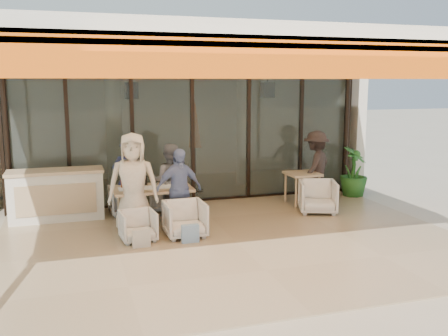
{
  "coord_description": "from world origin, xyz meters",
  "views": [
    {
      "loc": [
        -2.65,
        -7.98,
        2.77
      ],
      "look_at": [
        0.1,
        0.9,
        1.15
      ],
      "focal_mm": 40.0,
      "sensor_mm": 36.0,
      "label": 1
    }
  ],
  "objects_px": {
    "chair_near_right": "(185,218)",
    "side_chair": "(318,195)",
    "diner_navy": "(128,180)",
    "dining_table": "(152,190)",
    "host_counter": "(57,195)",
    "side_table": "(302,177)",
    "diner_cream": "(133,184)",
    "chair_far_right": "(165,198)",
    "diner_grey": "(169,181)",
    "diner_periwinkle": "(179,189)",
    "chair_near_left": "(138,225)",
    "potted_palm": "(354,172)",
    "chair_far_left": "(126,198)",
    "standing_woman": "(316,167)"
  },
  "relations": [
    {
      "from": "side_chair",
      "to": "diner_cream",
      "type": "bearing_deg",
      "value": -155.95
    },
    {
      "from": "chair_near_right",
      "to": "standing_woman",
      "type": "relative_size",
      "value": 0.44
    },
    {
      "from": "side_table",
      "to": "chair_near_right",
      "type": "bearing_deg",
      "value": -153.36
    },
    {
      "from": "chair_far_left",
      "to": "side_chair",
      "type": "xyz_separation_m",
      "value": [
        3.9,
        -1.12,
        0.05
      ]
    },
    {
      "from": "dining_table",
      "to": "side_table",
      "type": "bearing_deg",
      "value": 9.41
    },
    {
      "from": "chair_far_right",
      "to": "side_chair",
      "type": "xyz_separation_m",
      "value": [
        3.06,
        -1.12,
        0.09
      ]
    },
    {
      "from": "chair_far_left",
      "to": "chair_far_right",
      "type": "height_order",
      "value": "chair_far_left"
    },
    {
      "from": "diner_cream",
      "to": "diner_periwinkle",
      "type": "xyz_separation_m",
      "value": [
        0.84,
        0.0,
        -0.16
      ]
    },
    {
      "from": "diner_periwinkle",
      "to": "potted_palm",
      "type": "distance_m",
      "value": 4.85
    },
    {
      "from": "diner_periwinkle",
      "to": "side_chair",
      "type": "distance_m",
      "value": 3.09
    },
    {
      "from": "diner_grey",
      "to": "potted_palm",
      "type": "xyz_separation_m",
      "value": [
        4.62,
        0.54,
        -0.16
      ]
    },
    {
      "from": "dining_table",
      "to": "chair_near_right",
      "type": "distance_m",
      "value": 1.1
    },
    {
      "from": "diner_navy",
      "to": "side_chair",
      "type": "height_order",
      "value": "diner_navy"
    },
    {
      "from": "diner_navy",
      "to": "standing_woman",
      "type": "bearing_deg",
      "value": -179.8
    },
    {
      "from": "chair_far_left",
      "to": "chair_near_left",
      "type": "bearing_deg",
      "value": 86.8
    },
    {
      "from": "diner_periwinkle",
      "to": "side_table",
      "type": "height_order",
      "value": "diner_periwinkle"
    },
    {
      "from": "chair_near_right",
      "to": "diner_periwinkle",
      "type": "bearing_deg",
      "value": 88.93
    },
    {
      "from": "diner_navy",
      "to": "standing_woman",
      "type": "distance_m",
      "value": 4.34
    },
    {
      "from": "chair_far_right",
      "to": "side_chair",
      "type": "bearing_deg",
      "value": -179.74
    },
    {
      "from": "dining_table",
      "to": "chair_near_left",
      "type": "bearing_deg",
      "value": -113.43
    },
    {
      "from": "chair_near_right",
      "to": "diner_cream",
      "type": "bearing_deg",
      "value": 148.17
    },
    {
      "from": "chair_near_right",
      "to": "side_chair",
      "type": "distance_m",
      "value": 3.15
    },
    {
      "from": "diner_navy",
      "to": "side_chair",
      "type": "relative_size",
      "value": 2.13
    },
    {
      "from": "chair_far_left",
      "to": "diner_cream",
      "type": "distance_m",
      "value": 1.52
    },
    {
      "from": "chair_far_left",
      "to": "chair_near_left",
      "type": "height_order",
      "value": "chair_far_left"
    },
    {
      "from": "chair_far_left",
      "to": "diner_navy",
      "type": "height_order",
      "value": "diner_navy"
    },
    {
      "from": "chair_near_right",
      "to": "host_counter",
      "type": "bearing_deg",
      "value": 139.65
    },
    {
      "from": "chair_near_left",
      "to": "diner_cream",
      "type": "bearing_deg",
      "value": 85.04
    },
    {
      "from": "diner_navy",
      "to": "diner_grey",
      "type": "distance_m",
      "value": 0.84
    },
    {
      "from": "potted_palm",
      "to": "chair_near_right",
      "type": "bearing_deg",
      "value": -157.23
    },
    {
      "from": "side_chair",
      "to": "potted_palm",
      "type": "distance_m",
      "value": 1.96
    },
    {
      "from": "chair_near_right",
      "to": "chair_far_left",
      "type": "bearing_deg",
      "value": 112.78
    },
    {
      "from": "chair_near_right",
      "to": "side_table",
      "type": "height_order",
      "value": "side_table"
    },
    {
      "from": "diner_periwinkle",
      "to": "potted_palm",
      "type": "relative_size",
      "value": 1.28
    },
    {
      "from": "diner_cream",
      "to": "side_table",
      "type": "xyz_separation_m",
      "value": [
        3.9,
        1.03,
        -0.29
      ]
    },
    {
      "from": "dining_table",
      "to": "potted_palm",
      "type": "height_order",
      "value": "potted_palm"
    },
    {
      "from": "side_table",
      "to": "standing_woman",
      "type": "bearing_deg",
      "value": 23.56
    },
    {
      "from": "chair_near_right",
      "to": "diner_grey",
      "type": "relative_size",
      "value": 0.47
    },
    {
      "from": "chair_far_left",
      "to": "diner_navy",
      "type": "xyz_separation_m",
      "value": [
        0.0,
        -0.5,
        0.49
      ]
    },
    {
      "from": "chair_far_right",
      "to": "diner_cream",
      "type": "relative_size",
      "value": 0.32
    },
    {
      "from": "diner_periwinkle",
      "to": "chair_far_left",
      "type": "bearing_deg",
      "value": 109.8
    },
    {
      "from": "chair_near_right",
      "to": "side_table",
      "type": "xyz_separation_m",
      "value": [
        3.06,
        1.53,
        0.28
      ]
    },
    {
      "from": "diner_cream",
      "to": "side_table",
      "type": "relative_size",
      "value": 2.5
    },
    {
      "from": "host_counter",
      "to": "standing_woman",
      "type": "xyz_separation_m",
      "value": [
        5.7,
        -0.09,
        0.3
      ]
    },
    {
      "from": "chair_near_left",
      "to": "diner_periwinkle",
      "type": "relative_size",
      "value": 0.39
    },
    {
      "from": "diner_navy",
      "to": "diner_cream",
      "type": "distance_m",
      "value": 0.91
    },
    {
      "from": "diner_navy",
      "to": "dining_table",
      "type": "bearing_deg",
      "value": 128.99
    },
    {
      "from": "host_counter",
      "to": "side_table",
      "type": "height_order",
      "value": "host_counter"
    },
    {
      "from": "chair_near_left",
      "to": "standing_woman",
      "type": "relative_size",
      "value": 0.37
    },
    {
      "from": "host_counter",
      "to": "chair_near_right",
      "type": "xyz_separation_m",
      "value": [
        2.21,
        -1.81,
        -0.17
      ]
    }
  ]
}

